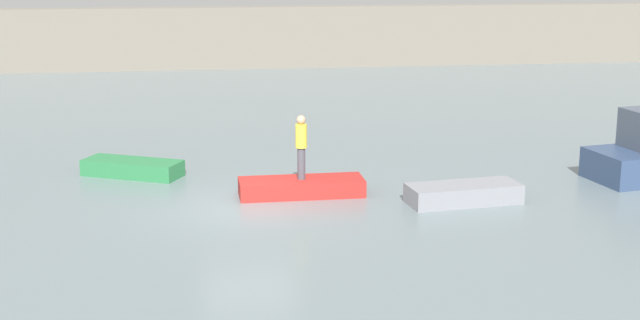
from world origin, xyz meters
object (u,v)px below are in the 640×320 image
Objects in this scene: rowboat_green at (133,168)px; person_yellow_shirt at (301,143)px; rowboat_grey at (464,194)px; rowboat_red at (301,187)px.

person_yellow_shirt is (4.82, -2.87, 1.24)m from rowboat_green.
person_yellow_shirt reaches higher than rowboat_grey.
person_yellow_shirt reaches higher than rowboat_green.
rowboat_red is 1.13× the size of rowboat_grey.
rowboat_grey is at bearing -17.60° from person_yellow_shirt.
person_yellow_shirt is (0.00, -0.00, 1.25)m from rowboat_red.
rowboat_red is 4.49m from rowboat_grey.
rowboat_green is at bearing 148.31° from rowboat_red.
rowboat_green is 10.03m from rowboat_grey.
rowboat_grey is 1.70× the size of person_yellow_shirt.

